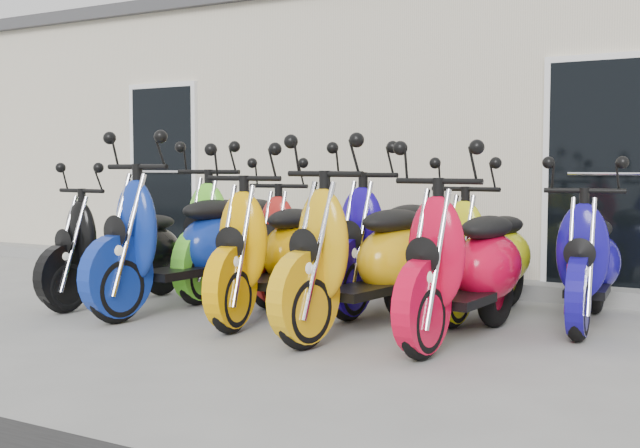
# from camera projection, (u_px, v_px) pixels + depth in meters

# --- Properties ---
(ground) EXTENTS (80.00, 80.00, 0.00)m
(ground) POSITION_uv_depth(u_px,v_px,m) (284.00, 317.00, 6.76)
(ground) COLOR gray
(ground) RESTS_ON ground
(building) EXTENTS (14.00, 6.00, 3.20)m
(building) POSITION_uv_depth(u_px,v_px,m) (485.00, 142.00, 11.13)
(building) COLOR beige
(building) RESTS_ON ground
(roof_cap) EXTENTS (14.20, 6.20, 0.16)m
(roof_cap) POSITION_uv_depth(u_px,v_px,m) (487.00, 19.00, 11.01)
(roof_cap) COLOR #3F3F42
(roof_cap) RESTS_ON building
(front_step) EXTENTS (14.00, 0.40, 0.15)m
(front_step) POSITION_uv_depth(u_px,v_px,m) (387.00, 279.00, 8.50)
(front_step) COLOR gray
(front_step) RESTS_ON ground
(door_left) EXTENTS (1.07, 0.08, 2.22)m
(door_left) POSITION_uv_depth(u_px,v_px,m) (163.00, 167.00, 10.14)
(door_left) COLOR black
(door_left) RESTS_ON front_step
(scooter_front_black) EXTENTS (0.77, 1.81, 1.31)m
(scooter_front_black) POSITION_uv_depth(u_px,v_px,m) (118.00, 233.00, 7.39)
(scooter_front_black) COLOR black
(scooter_front_black) RESTS_ON ground
(scooter_front_blue) EXTENTS (0.93, 2.18, 1.57)m
(scooter_front_blue) POSITION_uv_depth(u_px,v_px,m) (180.00, 222.00, 7.02)
(scooter_front_blue) COLOR navy
(scooter_front_blue) RESTS_ON ground
(scooter_front_orange_a) EXTENTS (0.96, 2.05, 1.46)m
(scooter_front_orange_a) POSITION_uv_depth(u_px,v_px,m) (270.00, 232.00, 6.66)
(scooter_front_orange_a) COLOR #F1A403
(scooter_front_orange_a) RESTS_ON ground
(scooter_front_orange_b) EXTENTS (1.00, 2.12, 1.51)m
(scooter_front_orange_b) POSITION_uv_depth(u_px,v_px,m) (362.00, 235.00, 6.06)
(scooter_front_orange_b) COLOR #E5A80F
(scooter_front_orange_b) RESTS_ON ground
(scooter_front_red) EXTENTS (0.84, 2.01, 1.45)m
(scooter_front_red) POSITION_uv_depth(u_px,v_px,m) (465.00, 242.00, 5.77)
(scooter_front_red) COLOR red
(scooter_front_red) RESTS_ON ground
(scooter_back_green) EXTENTS (1.00, 2.12, 1.51)m
(scooter_back_green) POSITION_uv_depth(u_px,v_px,m) (233.00, 218.00, 7.93)
(scooter_back_green) COLOR #67E92D
(scooter_back_green) RESTS_ON ground
(scooter_back_red) EXTENTS (0.84, 1.89, 1.35)m
(scooter_back_red) POSITION_uv_depth(u_px,v_px,m) (299.00, 228.00, 7.68)
(scooter_back_red) COLOR #B41E19
(scooter_back_red) RESTS_ON ground
(scooter_back_blue) EXTENTS (0.80, 2.03, 1.48)m
(scooter_back_blue) POSITION_uv_depth(u_px,v_px,m) (388.00, 226.00, 7.10)
(scooter_back_blue) COLOR #17068C
(scooter_back_blue) RESTS_ON ground
(scooter_back_yellow) EXTENTS (0.80, 1.87, 1.35)m
(scooter_back_yellow) POSITION_uv_depth(u_px,v_px,m) (485.00, 237.00, 6.76)
(scooter_back_yellow) COLOR #CFD111
(scooter_back_yellow) RESTS_ON ground
(scooter_back_extra) EXTENTS (0.84, 1.89, 1.35)m
(scooter_back_extra) POSITION_uv_depth(u_px,v_px,m) (589.00, 242.00, 6.33)
(scooter_back_extra) COLOR #140B82
(scooter_back_extra) RESTS_ON ground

